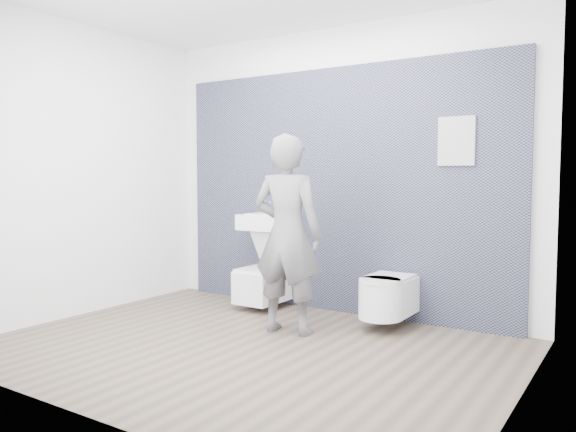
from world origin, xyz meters
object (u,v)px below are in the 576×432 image
Objects in this scene: visitor at (287,234)px; toilet_square at (263,283)px; washbasin at (267,222)px; toilet_rounded at (386,296)px.

toilet_square is at bearing -49.15° from visitor.
washbasin is 1.49m from toilet_rounded.
visitor is at bearing -41.61° from toilet_square.
toilet_rounded is at bearing -5.30° from washbasin.
washbasin is 0.75× the size of toilet_square.
visitor reaches higher than washbasin.
toilet_square is 0.42× the size of visitor.
toilet_square is 1.36m from toilet_rounded.
washbasin is at bearing 174.70° from toilet_rounded.
washbasin is at bearing 90.00° from toilet_square.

